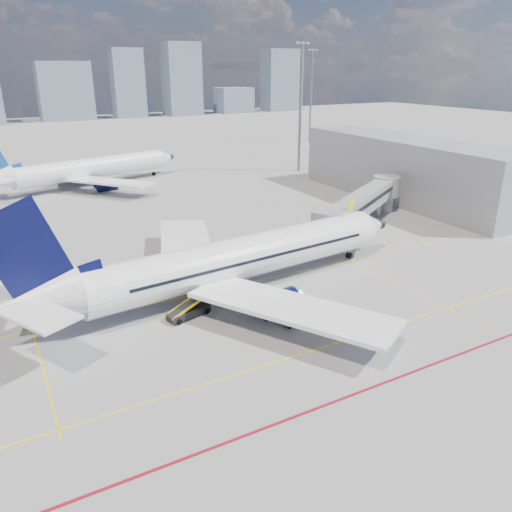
{
  "coord_description": "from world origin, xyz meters",
  "views": [
    {
      "loc": [
        -21.41,
        -33.58,
        20.9
      ],
      "look_at": [
        0.07,
        5.24,
        4.0
      ],
      "focal_mm": 35.0,
      "sensor_mm": 36.0,
      "label": 1
    }
  ],
  "objects_px": {
    "baggage_tug": "(305,314)",
    "belt_loader": "(190,310)",
    "cargo_dolly": "(298,311)",
    "ramp_worker": "(317,306)",
    "main_aircraft": "(228,262)",
    "second_aircraft": "(85,170)"
  },
  "relations": [
    {
      "from": "ramp_worker",
      "to": "belt_loader",
      "type": "bearing_deg",
      "value": 66.37
    },
    {
      "from": "main_aircraft",
      "to": "baggage_tug",
      "type": "relative_size",
      "value": 16.73
    },
    {
      "from": "second_aircraft",
      "to": "belt_loader",
      "type": "height_order",
      "value": "second_aircraft"
    },
    {
      "from": "second_aircraft",
      "to": "baggage_tug",
      "type": "xyz_separation_m",
      "value": [
        5.85,
        -63.08,
        -2.42
      ]
    },
    {
      "from": "ramp_worker",
      "to": "cargo_dolly",
      "type": "bearing_deg",
      "value": 102.92
    },
    {
      "from": "second_aircraft",
      "to": "ramp_worker",
      "type": "bearing_deg",
      "value": -98.16
    },
    {
      "from": "main_aircraft",
      "to": "belt_loader",
      "type": "height_order",
      "value": "main_aircraft"
    },
    {
      "from": "main_aircraft",
      "to": "ramp_worker",
      "type": "xyz_separation_m",
      "value": [
        4.89,
        -7.99,
        -2.47
      ]
    },
    {
      "from": "belt_loader",
      "to": "baggage_tug",
      "type": "bearing_deg",
      "value": -50.27
    },
    {
      "from": "baggage_tug",
      "to": "belt_loader",
      "type": "height_order",
      "value": "belt_loader"
    },
    {
      "from": "baggage_tug",
      "to": "cargo_dolly",
      "type": "bearing_deg",
      "value": 123.71
    },
    {
      "from": "cargo_dolly",
      "to": "belt_loader",
      "type": "distance_m",
      "value": 9.6
    },
    {
      "from": "baggage_tug",
      "to": "belt_loader",
      "type": "xyz_separation_m",
      "value": [
        -8.29,
        5.96,
        -0.2
      ]
    },
    {
      "from": "second_aircraft",
      "to": "belt_loader",
      "type": "relative_size",
      "value": 6.61
    },
    {
      "from": "main_aircraft",
      "to": "belt_loader",
      "type": "bearing_deg",
      "value": -156.71
    },
    {
      "from": "baggage_tug",
      "to": "cargo_dolly",
      "type": "xyz_separation_m",
      "value": [
        -0.43,
        0.47,
        0.25
      ]
    },
    {
      "from": "main_aircraft",
      "to": "cargo_dolly",
      "type": "relative_size",
      "value": 11.94
    },
    {
      "from": "main_aircraft",
      "to": "cargo_dolly",
      "type": "height_order",
      "value": "main_aircraft"
    },
    {
      "from": "main_aircraft",
      "to": "belt_loader",
      "type": "relative_size",
      "value": 7.47
    },
    {
      "from": "baggage_tug",
      "to": "belt_loader",
      "type": "bearing_deg",
      "value": 135.86
    },
    {
      "from": "main_aircraft",
      "to": "belt_loader",
      "type": "xyz_separation_m",
      "value": [
        -5.32,
        -2.92,
        -2.62
      ]
    },
    {
      "from": "main_aircraft",
      "to": "belt_loader",
      "type": "distance_m",
      "value": 6.61
    }
  ]
}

